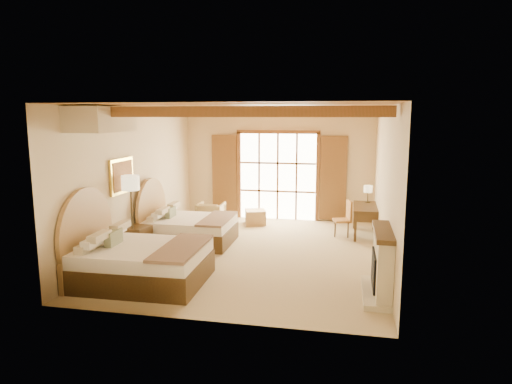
% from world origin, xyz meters
% --- Properties ---
extents(floor, '(7.00, 7.00, 0.00)m').
position_xyz_m(floor, '(0.00, 0.00, 0.00)').
color(floor, '#C8B388').
rests_on(floor, ground).
extents(wall_back, '(5.50, 0.00, 5.50)m').
position_xyz_m(wall_back, '(0.00, 3.50, 1.60)').
color(wall_back, beige).
rests_on(wall_back, ground).
extents(wall_left, '(0.00, 7.00, 7.00)m').
position_xyz_m(wall_left, '(-2.75, 0.00, 1.60)').
color(wall_left, beige).
rests_on(wall_left, ground).
extents(wall_right, '(0.00, 7.00, 7.00)m').
position_xyz_m(wall_right, '(2.75, 0.00, 1.60)').
color(wall_right, beige).
rests_on(wall_right, ground).
extents(ceiling, '(7.00, 7.00, 0.00)m').
position_xyz_m(ceiling, '(0.00, 0.00, 3.20)').
color(ceiling, '#B17336').
rests_on(ceiling, ground).
extents(ceiling_beams, '(5.39, 4.60, 0.18)m').
position_xyz_m(ceiling_beams, '(0.00, 0.00, 3.08)').
color(ceiling_beams, brown).
rests_on(ceiling_beams, ceiling).
extents(french_doors, '(3.95, 0.08, 2.60)m').
position_xyz_m(french_doors, '(0.00, 3.44, 1.25)').
color(french_doors, white).
rests_on(french_doors, ground).
extents(fireplace, '(0.46, 1.40, 1.16)m').
position_xyz_m(fireplace, '(2.60, -2.00, 0.51)').
color(fireplace, '#C4B298').
rests_on(fireplace, ground).
extents(painting, '(0.06, 0.95, 0.75)m').
position_xyz_m(painting, '(-2.70, -0.75, 1.75)').
color(painting, gold).
rests_on(painting, wall_left).
extents(canopy_valance, '(0.70, 1.40, 0.45)m').
position_xyz_m(canopy_valance, '(-2.40, -2.00, 2.95)').
color(canopy_valance, beige).
rests_on(canopy_valance, ceiling).
extents(bed_near, '(2.30, 1.79, 1.50)m').
position_xyz_m(bed_near, '(-1.80, -2.20, 0.45)').
color(bed_near, '#4E3A1D').
rests_on(bed_near, floor).
extents(bed_far, '(2.04, 1.60, 1.34)m').
position_xyz_m(bed_far, '(-1.81, 0.46, 0.41)').
color(bed_far, '#4E3A1D').
rests_on(bed_far, floor).
extents(nightstand, '(0.59, 0.59, 0.62)m').
position_xyz_m(nightstand, '(-2.50, -0.61, 0.31)').
color(nightstand, '#4E3A1D').
rests_on(nightstand, floor).
extents(floor_lamp, '(0.37, 0.37, 1.77)m').
position_xyz_m(floor_lamp, '(-2.50, -0.78, 1.50)').
color(floor_lamp, '#3B311E').
rests_on(floor_lamp, floor).
extents(armchair, '(0.72, 0.74, 0.66)m').
position_xyz_m(armchair, '(-1.68, 2.24, 0.33)').
color(armchair, tan).
rests_on(armchair, floor).
extents(ottoman, '(0.68, 0.68, 0.40)m').
position_xyz_m(ottoman, '(-0.50, 2.67, 0.20)').
color(ottoman, '#A98156').
rests_on(ottoman, floor).
extents(desk, '(0.62, 1.42, 0.76)m').
position_xyz_m(desk, '(2.47, 2.02, 0.41)').
color(desk, '#4E3A1D').
rests_on(desk, floor).
extents(desk_chair, '(0.50, 0.49, 0.91)m').
position_xyz_m(desk_chair, '(1.92, 1.84, 0.28)').
color(desk_chair, '#AD7533').
rests_on(desk_chair, floor).
extents(desk_lamp, '(0.22, 0.22, 0.44)m').
position_xyz_m(desk_lamp, '(2.54, 2.52, 1.10)').
color(desk_lamp, '#3B311E').
rests_on(desk_lamp, desk).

